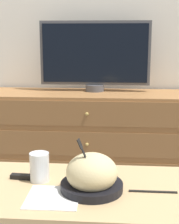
% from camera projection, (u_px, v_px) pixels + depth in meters
% --- Properties ---
extents(ground_plane, '(12.00, 12.00, 0.00)m').
position_uv_depth(ground_plane, '(99.00, 164.00, 2.80)').
color(ground_plane, '#70665B').
extents(dresser, '(1.47, 0.45, 0.63)m').
position_uv_depth(dresser, '(90.00, 135.00, 2.50)').
color(dresser, '#9E6B3D').
rests_on(dresser, ground_plane).
extents(tv, '(0.79, 0.13, 0.50)m').
position_uv_depth(tv, '(95.00, 55.00, 2.45)').
color(tv, '#515156').
rests_on(tv, dresser).
extents(coffee_table, '(1.04, 0.48, 0.46)m').
position_uv_depth(coffee_table, '(78.00, 204.00, 1.31)').
color(coffee_table, tan).
rests_on(coffee_table, ground_plane).
extents(takeout_bowl, '(0.23, 0.23, 0.20)m').
position_uv_depth(takeout_bowl, '(92.00, 176.00, 1.26)').
color(takeout_bowl, black).
rests_on(takeout_bowl, coffee_table).
extents(drink_cup, '(0.08, 0.08, 0.11)m').
position_uv_depth(drink_cup, '(40.00, 169.00, 1.34)').
color(drink_cup, '#9E6638').
rests_on(drink_cup, coffee_table).
extents(napkin, '(0.19, 0.19, 0.00)m').
position_uv_depth(napkin, '(53.00, 198.00, 1.21)').
color(napkin, white).
rests_on(napkin, coffee_table).
extents(knife, '(0.18, 0.01, 0.01)m').
position_uv_depth(knife, '(153.00, 192.00, 1.25)').
color(knife, black).
rests_on(knife, coffee_table).
extents(remote_control, '(0.15, 0.04, 0.02)m').
position_uv_depth(remote_control, '(29.00, 177.00, 1.37)').
color(remote_control, black).
rests_on(remote_control, coffee_table).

